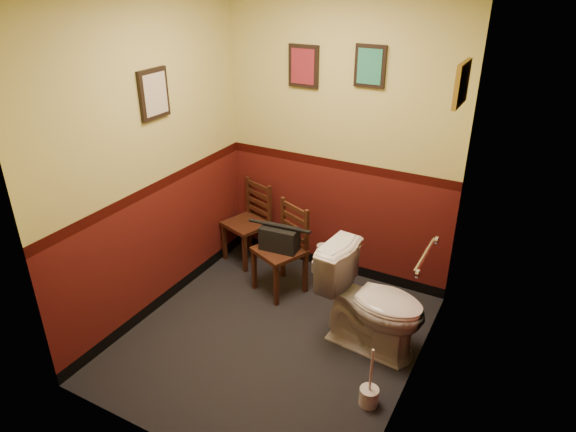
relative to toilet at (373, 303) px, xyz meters
The scene contains 16 objects.
floor 0.88m from the toilet, 158.37° to the right, with size 2.20×2.40×0.00m, color black.
wall_back 1.50m from the toilet, 128.21° to the left, with size 2.20×2.70×0.00m, color #501511.
wall_front 1.90m from the toilet, 115.86° to the right, with size 2.20×2.70×0.00m, color #501511.
wall_left 2.07m from the toilet, behind, with size 2.40×2.70×0.00m, color #501511.
wall_right 1.05m from the toilet, 36.92° to the right, with size 2.40×2.70×0.00m, color #501511.
grab_bar 0.64m from the toilet, ahead, with size 0.05×0.56×0.06m.
framed_print_back_a 2.08m from the toilet, 140.12° to the left, with size 0.28×0.04×0.36m.
framed_print_back_b 1.88m from the toilet, 117.73° to the left, with size 0.26×0.04×0.34m.
framed_print_left 2.31m from the toilet, behind, with size 0.04×0.30×0.38m.
framed_print_right 1.71m from the toilet, 41.18° to the left, with size 0.04×0.34×0.28m.
toilet is the anchor object (origin of this frame).
toilet_brush 0.70m from the toilet, 70.37° to the right, with size 0.13×0.13×0.48m.
chair_left 1.71m from the toilet, 155.83° to the left, with size 0.48×0.48×0.82m.
chair_right 1.06m from the toilet, 159.36° to the left, with size 0.51×0.51×0.84m.
handbag 1.07m from the toilet, 161.39° to the left, with size 0.35×0.20×0.25m.
tp_stack 1.13m from the toilet, 134.52° to the left, with size 0.25×0.15×0.33m.
Camera 1 is at (1.68, -2.86, 2.74)m, focal length 32.00 mm.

